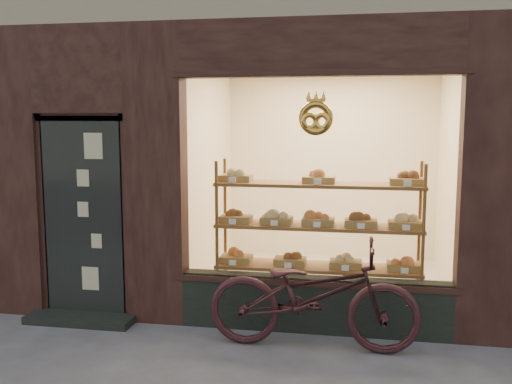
# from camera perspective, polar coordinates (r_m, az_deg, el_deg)

# --- Properties ---
(display_shelf) EXTENTS (2.20, 0.45, 1.70)m
(display_shelf) POSITION_cam_1_polar(r_m,az_deg,el_deg) (6.18, 6.21, -4.81)
(display_shelf) COLOR brown
(display_shelf) RESTS_ON ground
(bicycle) EXTENTS (1.97, 0.69, 1.03)m
(bicycle) POSITION_cam_1_polar(r_m,az_deg,el_deg) (5.42, 5.71, -10.20)
(bicycle) COLOR #34181D
(bicycle) RESTS_ON ground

